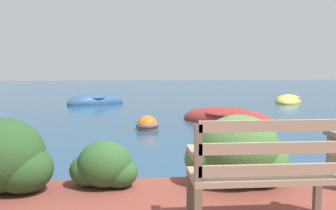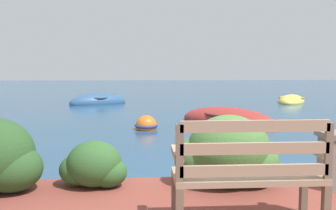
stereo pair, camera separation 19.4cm
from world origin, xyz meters
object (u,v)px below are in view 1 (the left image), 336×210
Objects in this scene: park_bench at (265,170)px; rowboat_far at (288,101)px; rowboat_nearest at (227,120)px; mooring_buoy at (147,126)px; rowboat_mid at (96,103)px.

rowboat_far is at bearing 70.90° from park_bench.
rowboat_nearest is 2.48m from mooring_buoy.
rowboat_mid is at bearing 121.45° from rowboat_far.
park_bench is at bearing -173.31° from rowboat_far.
rowboat_far is 4.34× the size of mooring_buoy.
park_bench is 0.42× the size of rowboat_nearest.
rowboat_nearest is 5.07× the size of mooring_buoy.
park_bench reaches higher than rowboat_nearest.
rowboat_mid is 1.03× the size of rowboat_far.
park_bench reaches higher than rowboat_far.
rowboat_nearest is 1.17× the size of rowboat_far.
rowboat_mid reaches higher than mooring_buoy.
rowboat_nearest reaches higher than rowboat_far.
park_bench is 13.14m from rowboat_mid.
mooring_buoy is at bearing 81.18° from rowboat_mid.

